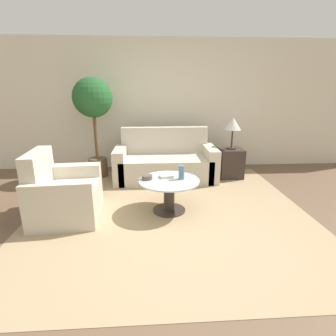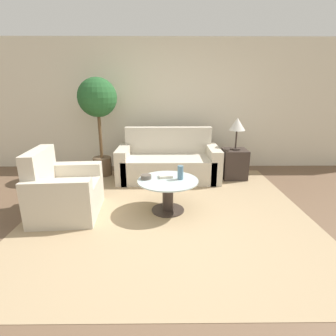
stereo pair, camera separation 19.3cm
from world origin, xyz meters
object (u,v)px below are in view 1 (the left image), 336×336
Objects in this scene: table_lamp at (233,125)px; bowl at (147,177)px; sofa_main at (165,163)px; vase at (181,172)px; armchair at (62,196)px; coffee_table at (169,191)px; potted_plant at (93,106)px; book_stack at (166,176)px.

bowl is (-1.57, -1.35, -0.52)m from table_lamp.
vase is at bearing -84.00° from sofa_main.
vase is 1.32× the size of bowl.
sofa_main reaches higher than bowl.
table_lamp is 1.81m from vase.
armchair reaches higher than bowl.
sofa_main is at bearing 76.93° from bowl.
coffee_table is at bearing -9.00° from bowl.
table_lamp is 4.03× the size of bowl.
coffee_table is at bearing -90.91° from sofa_main.
vase reaches higher than coffee_table.
armchair is at bearing -151.31° from table_lamp.
sofa_main is 1.43m from coffee_table.
sofa_main is 9.75× the size of vase.
bowl is (-0.47, 0.02, -0.07)m from vase.
potted_plant is 9.67× the size of vase.
potted_plant is (-1.29, 0.17, 1.04)m from sofa_main.
bowl is at bearing -103.07° from sofa_main.
sofa_main reaches higher than coffee_table.
book_stack is (-0.03, 0.11, 0.18)m from coffee_table.
bowl is at bearing 177.76° from vase.
vase is (0.15, -1.40, 0.26)m from sofa_main.
vase is at bearing -47.46° from potted_plant.
armchair is 3.14m from table_lamp.
potted_plant is 2.02m from bowl.
book_stack reaches higher than coffee_table.
table_lamp is (2.69, 1.47, 0.71)m from armchair.
vase is at bearing 9.66° from coffee_table.
table_lamp reaches higher than armchair.
coffee_table is at bearing -51.52° from potted_plant.
sofa_main is 9.45× the size of book_stack.
book_stack is (-1.30, -1.29, -0.53)m from table_lamp.
book_stack is (-0.06, -1.33, 0.18)m from sofa_main.
armchair is at bearing -133.83° from sofa_main.
coffee_table is at bearing -91.33° from armchair.
vase is (-1.10, -1.37, -0.45)m from table_lamp.
table_lamp reaches higher than sofa_main.
table_lamp is 0.32× the size of potted_plant.
potted_plant is 9.38× the size of book_stack.
potted_plant is 2.12m from book_stack.
vase is (0.17, 0.03, 0.26)m from coffee_table.
sofa_main is 1.67m from potted_plant.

